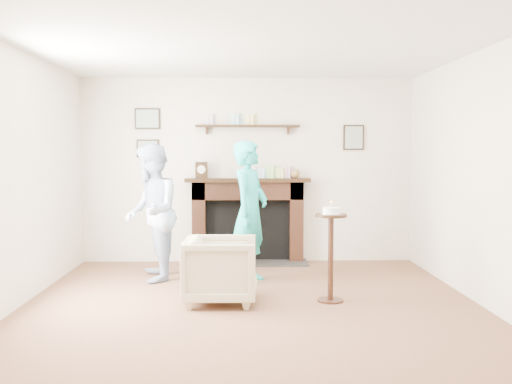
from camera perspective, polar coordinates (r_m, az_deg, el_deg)
ground at (r=5.49m, az=-0.43°, el=-11.84°), size 5.00×5.00×0.00m
room_shell at (r=5.97m, az=-0.59°, el=5.19°), size 4.54×5.02×2.52m
armchair at (r=5.82m, az=-3.51°, el=-10.94°), size 0.74×0.72×0.66m
man at (r=6.87m, az=-10.35°, el=-8.68°), size 0.72×0.86×1.60m
woman at (r=6.69m, az=-0.61°, el=-8.95°), size 0.60×0.70×1.63m
pedestal_table at (r=5.77m, az=7.49°, el=-4.77°), size 0.32×0.32×1.01m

